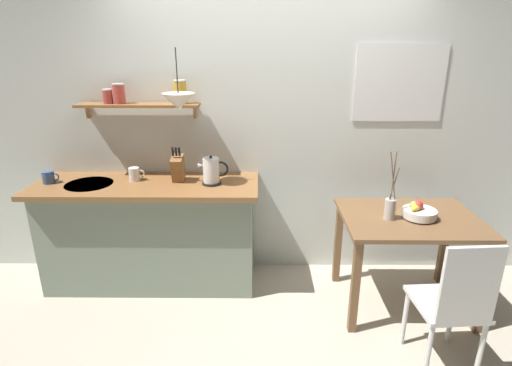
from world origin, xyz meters
TOP-DOWN VIEW (x-y plane):
  - ground_plane at (0.00, 0.00)m, footprint 14.00×14.00m
  - back_wall at (0.20, 0.65)m, footprint 6.80×0.11m
  - kitchen_counter at (-1.00, 0.32)m, footprint 1.83×0.63m
  - wall_shelf at (-1.02, 0.49)m, footprint 0.99×0.20m
  - dining_table at (1.07, 0.01)m, footprint 1.02×0.77m
  - dining_chair_near at (1.12, -0.70)m, footprint 0.42×0.43m
  - fruit_bowl at (1.11, -0.02)m, footprint 0.25×0.25m
  - twig_vase at (0.89, -0.03)m, footprint 0.09×0.08m
  - electric_kettle at (-0.46, 0.29)m, footprint 0.24×0.16m
  - knife_block at (-0.74, 0.35)m, footprint 0.09×0.18m
  - coffee_mug_by_sink at (-1.10, 0.37)m, footprint 0.13×0.09m
  - coffee_mug_spare at (-1.78, 0.30)m, footprint 0.14×0.09m
  - pendant_lamp at (-0.67, 0.23)m, footprint 0.24×0.24m

SIDE VIEW (x-z plane):
  - ground_plane at x=0.00m, z-range 0.00..0.00m
  - kitchen_counter at x=-1.00m, z-range 0.01..0.93m
  - dining_chair_near at x=1.12m, z-range 0.05..1.00m
  - dining_table at x=1.07m, z-range 0.26..1.03m
  - fruit_bowl at x=1.11m, z-range 0.75..0.89m
  - twig_vase at x=0.89m, z-range 0.60..1.12m
  - coffee_mug_spare at x=-1.78m, z-range 0.93..1.03m
  - coffee_mug_by_sink at x=-1.10m, z-range 0.93..1.04m
  - electric_kettle at x=-0.46m, z-range 0.92..1.15m
  - knife_block at x=-0.74m, z-range 0.90..1.19m
  - back_wall at x=0.20m, z-range 0.00..2.70m
  - wall_shelf at x=-1.02m, z-range 1.41..1.73m
  - pendant_lamp at x=-0.67m, z-range 1.38..1.82m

